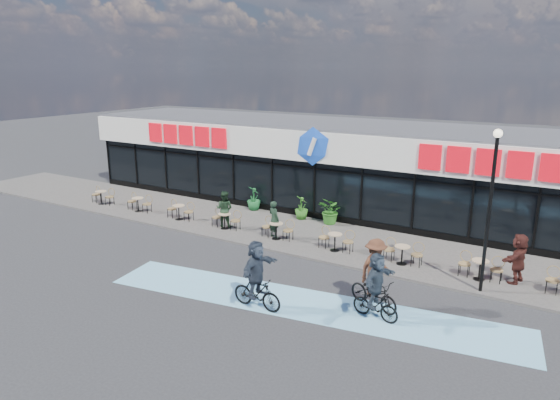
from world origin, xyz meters
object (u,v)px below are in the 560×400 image
at_px(pedestrian_a, 518,258).
at_px(bistro_set_0, 103,196).
at_px(potted_plant_left, 254,198).
at_px(cyclist_b, 375,279).
at_px(lamp_post, 491,199).
at_px(patron_right, 224,209).
at_px(potted_plant_mid, 302,207).
at_px(patron_left, 274,219).
at_px(potted_plant_right, 331,211).
at_px(cyclist_a, 376,288).

bearing_deg(pedestrian_a, bistro_set_0, -73.29).
bearing_deg(bistro_set_0, potted_plant_left, 22.41).
height_order(potted_plant_left, cyclist_b, cyclist_b).
height_order(lamp_post, potted_plant_left, lamp_post).
bearing_deg(pedestrian_a, patron_right, -73.52).
bearing_deg(potted_plant_left, cyclist_b, -37.37).
xyz_separation_m(bistro_set_0, potted_plant_mid, (10.95, 3.16, 0.14)).
xyz_separation_m(lamp_post, patron_left, (-9.00, 1.12, -2.42)).
relative_size(patron_right, cyclist_b, 0.75).
height_order(bistro_set_0, potted_plant_right, potted_plant_right).
xyz_separation_m(bistro_set_0, cyclist_a, (17.74, -4.61, 0.48)).
bearing_deg(cyclist_a, potted_plant_left, 140.96).
distance_m(potted_plant_left, cyclist_b, 11.88).
height_order(potted_plant_right, cyclist_b, cyclist_b).
bearing_deg(pedestrian_a, potted_plant_left, -86.83).
relative_size(lamp_post, cyclist_a, 2.57).
bearing_deg(potted_plant_mid, cyclist_a, -48.90).
xyz_separation_m(potted_plant_mid, pedestrian_a, (10.22, -2.82, 0.31)).
xyz_separation_m(potted_plant_left, patron_right, (0.38, -3.11, 0.24)).
bearing_deg(cyclist_b, potted_plant_right, 124.35).
bearing_deg(cyclist_b, bistro_set_0, 167.33).
bearing_deg(cyclist_a, lamp_post, 55.03).
bearing_deg(potted_plant_left, patron_right, -82.98).
bearing_deg(patron_right, lamp_post, 161.72).
distance_m(bistro_set_0, cyclist_b, 17.87).
height_order(patron_left, pedestrian_a, pedestrian_a).
height_order(pedestrian_a, cyclist_a, cyclist_a).
height_order(potted_plant_left, potted_plant_mid, potted_plant_left).
bearing_deg(potted_plant_mid, patron_left, -84.94).
height_order(potted_plant_left, cyclist_a, cyclist_a).
height_order(potted_plant_left, patron_left, patron_left).
relative_size(bistro_set_0, cyclist_b, 0.66).
height_order(potted_plant_right, patron_left, patron_left).
bearing_deg(potted_plant_mid, pedestrian_a, -15.43).
relative_size(potted_plant_left, cyclist_b, 0.54).
distance_m(potted_plant_left, potted_plant_right, 4.61).
xyz_separation_m(potted_plant_mid, potted_plant_right, (1.64, -0.00, 0.06)).
xyz_separation_m(bistro_set_0, cyclist_b, (17.43, -3.92, 0.45)).
bearing_deg(patron_right, cyclist_b, 143.34).
bearing_deg(pedestrian_a, potted_plant_mid, -89.64).
bearing_deg(bistro_set_0, cyclist_b, -12.67).
distance_m(bistro_set_0, pedestrian_a, 21.18).
bearing_deg(cyclist_b, potted_plant_mid, 132.44).
bearing_deg(cyclist_b, patron_right, 155.63).
distance_m(patron_right, pedestrian_a, 12.81).
height_order(lamp_post, pedestrian_a, lamp_post).
xyz_separation_m(potted_plant_right, patron_left, (-1.36, -3.10, 0.18)).
relative_size(patron_left, cyclist_a, 0.78).
height_order(patron_left, cyclist_a, cyclist_a).
relative_size(patron_right, pedestrian_a, 0.97).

